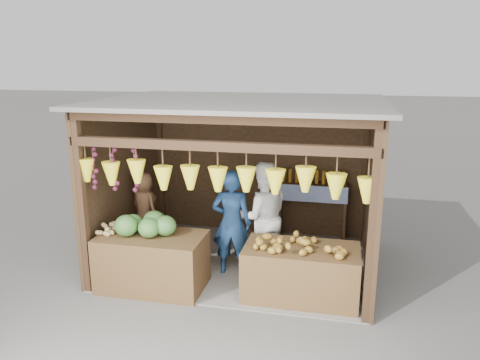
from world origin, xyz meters
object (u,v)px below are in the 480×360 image
(woman_standing, at_px, (263,217))
(vendor_seated, at_px, (144,207))
(counter_right, at_px, (301,273))
(man_standing, at_px, (232,223))
(counter_left, at_px, (153,261))

(woman_standing, bearing_deg, vendor_seated, -24.21)
(counter_right, height_order, man_standing, man_standing)
(counter_left, xyz_separation_m, woman_standing, (1.45, 0.98, 0.47))
(counter_right, xyz_separation_m, woman_standing, (-0.69, 0.82, 0.50))
(woman_standing, relative_size, vendor_seated, 1.48)
(counter_right, bearing_deg, man_standing, 154.72)
(man_standing, relative_size, woman_standing, 0.95)
(counter_left, relative_size, man_standing, 0.91)
(counter_left, distance_m, vendor_seated, 1.32)
(counter_left, height_order, man_standing, man_standing)
(counter_left, bearing_deg, vendor_seated, 118.14)
(counter_right, height_order, woman_standing, woman_standing)
(woman_standing, bearing_deg, counter_left, 12.93)
(vendor_seated, bearing_deg, counter_right, -169.52)
(counter_left, bearing_deg, counter_right, 4.30)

